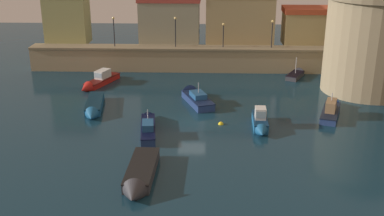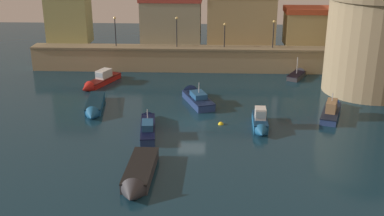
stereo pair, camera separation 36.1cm
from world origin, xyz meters
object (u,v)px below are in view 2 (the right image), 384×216
Objects in this scene: fortress_tower at (373,42)px; quay_lamp_2 at (225,31)px; moored_boat_3 at (138,177)px; moored_boat_6 at (298,74)px; moored_boat_0 at (195,97)px; moored_boat_2 at (332,109)px; mooring_buoy_0 at (221,124)px; moored_boat_1 at (94,107)px; moored_boat_5 at (260,123)px; quay_lamp_3 at (274,29)px; moored_boat_7 at (99,81)px; quay_lamp_0 at (115,27)px; quay_lamp_1 at (177,27)px; moored_boat_4 at (148,125)px.

fortress_tower is 3.60× the size of quay_lamp_2.
moored_boat_3 is 1.72× the size of moored_boat_6.
moored_boat_2 is (13.27, -3.15, 0.03)m from moored_boat_0.
moored_boat_0 is at bearing 112.30° from mooring_buoy_0.
fortress_tower is at bearing 96.83° from moored_boat_1.
mooring_buoy_0 is (-3.48, 0.86, -0.60)m from moored_boat_5.
quay_lamp_3 reaches higher than moored_boat_7.
moored_boat_0 is 13.64m from moored_boat_2.
moored_boat_5 is 10.42× the size of mooring_buoy_0.
moored_boat_0 reaches higher than mooring_buoy_0.
quay_lamp_0 is 0.87× the size of moored_boat_6.
moored_boat_2 is at bearing 93.50° from moored_boat_7.
fortress_tower is 17.23m from quay_lamp_2.
moored_boat_0 reaches higher than moored_boat_3.
quay_lamp_2 is at bearing 168.57° from moored_boat_3.
quay_lamp_2 is 0.60× the size of moored_boat_5.
moored_boat_2 reaches higher than moored_boat_1.
moored_boat_5 is (8.80, -18.69, -4.86)m from quay_lamp_1.
quay_lamp_3 is 15.43m from moored_boat_0.
quay_lamp_0 is at bearing 76.64° from moored_boat_2.
quay_lamp_3 is (19.41, 0.00, -0.15)m from quay_lamp_0.
quay_lamp_3 is 0.50× the size of moored_boat_0.
quay_lamp_0 reaches higher than moored_boat_4.
fortress_tower is 3.18× the size of quay_lamp_3.
quay_lamp_3 is 24.42m from moored_boat_1.
moored_boat_1 reaches higher than mooring_buoy_0.
moored_boat_3 is at bearing 148.19° from moored_boat_0.
moored_boat_7 is at bearing 90.24° from moored_boat_2.
quay_lamp_0 reaches higher than moored_boat_7.
mooring_buoy_0 is (6.41, 1.73, -0.48)m from moored_boat_4.
moored_boat_5 is at bearing -81.11° from quay_lamp_2.
moored_boat_2 is 25.67m from moored_boat_7.
quay_lamp_2 reaches higher than moored_boat_0.
fortress_tower reaches higher than moored_boat_7.
quay_lamp_1 is 21.22m from moored_boat_5.
moored_boat_4 is (-1.09, -19.57, -4.97)m from quay_lamp_1.
moored_boat_3 is 30.52m from moored_boat_6.
quay_lamp_1 is 15.78m from moored_boat_6.
moored_boat_6 reaches higher than moored_boat_0.
moored_boat_4 reaches higher than mooring_buoy_0.
moored_boat_1 is at bearing 147.19° from moored_boat_6.
moored_boat_6 reaches higher than moored_boat_5.
moored_boat_4 is 23.39m from moored_boat_6.
quay_lamp_2 is 0.44× the size of moored_boat_0.
quay_lamp_0 is 0.52× the size of moored_boat_1.
fortress_tower is at bearing 32.96° from mooring_buoy_0.
quay_lamp_1 is 17.12m from moored_boat_1.
moored_boat_5 reaches higher than mooring_buoy_0.
moored_boat_2 is at bearing -42.51° from quay_lamp_1.
quay_lamp_3 is at bearing -59.29° from moored_boat_0.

